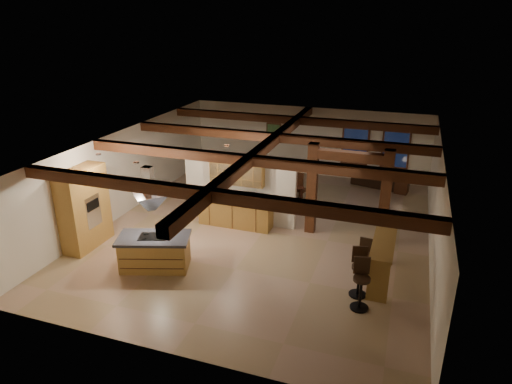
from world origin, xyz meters
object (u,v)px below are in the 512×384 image
dining_table (275,194)px  sofa (378,179)px  kitchen_island (155,252)px  bar_counter (383,254)px

dining_table → sofa: size_ratio=1.01×
kitchen_island → dining_table: kitchen_island is taller
dining_table → sofa: 4.58m
bar_counter → dining_table: bearing=135.0°
sofa → bar_counter: bearing=109.3°
kitchen_island → bar_counter: 6.03m
dining_table → bar_counter: bar_counter is taller
kitchen_island → sofa: kitchen_island is taller
dining_table → bar_counter: bearing=-69.4°
bar_counter → sofa: bearing=95.6°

